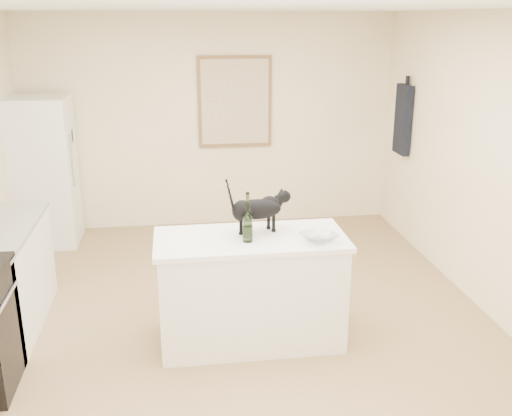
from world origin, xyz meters
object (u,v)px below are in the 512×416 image
object	(u,v)px
wine_bottle	(248,220)
black_cat	(256,212)
fridge	(44,172)
glass_bowl	(319,237)

from	to	relation	value
wine_bottle	black_cat	bearing A→B (deg)	61.67
fridge	black_cat	xyz separation A→B (m)	(2.11, -2.47, 0.23)
fridge	glass_bowl	size ratio (longest dim) A/B	6.31
fridge	glass_bowl	distance (m)	3.73
wine_bottle	fridge	bearing A→B (deg)	127.36
black_cat	wine_bottle	size ratio (longest dim) A/B	1.49
black_cat	wine_bottle	bearing A→B (deg)	-140.86
fridge	glass_bowl	bearing A→B (deg)	-46.78
black_cat	wine_bottle	xyz separation A→B (m)	(-0.09, -0.17, -0.01)
wine_bottle	glass_bowl	world-z (taller)	wine_bottle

